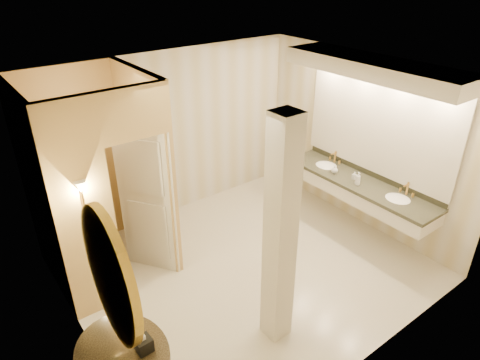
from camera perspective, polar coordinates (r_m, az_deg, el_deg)
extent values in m
plane|color=beige|center=(6.18, 0.98, -11.52)|extent=(4.50, 4.50, 0.00)
plane|color=silver|center=(4.93, 1.24, 13.50)|extent=(4.50, 4.50, 0.00)
cube|color=beige|center=(6.96, -9.20, 5.80)|extent=(4.50, 0.02, 2.70)
cube|color=beige|center=(4.30, 18.10, -10.54)|extent=(4.50, 0.02, 2.70)
cube|color=beige|center=(4.60, -21.78, -8.49)|extent=(0.02, 4.00, 2.70)
cube|color=beige|center=(6.92, 15.95, 4.93)|extent=(0.02, 4.00, 2.70)
cube|color=tan|center=(6.02, -12.37, 1.88)|extent=(0.10, 1.50, 2.70)
cube|color=tan|center=(5.07, -20.03, -4.53)|extent=(0.65, 0.10, 2.70)
cube|color=tan|center=(4.84, -13.96, 8.70)|extent=(0.80, 0.10, 0.60)
cube|color=beige|center=(5.74, -12.26, -2.90)|extent=(0.50, 0.68, 2.10)
cylinder|color=gold|center=(4.91, -20.14, -2.92)|extent=(0.03, 0.03, 0.30)
cone|color=beige|center=(4.82, -20.52, -0.87)|extent=(0.14, 0.14, 0.14)
cube|color=beige|center=(6.82, 15.48, -1.16)|extent=(0.60, 2.50, 0.24)
cube|color=black|center=(6.76, 15.60, -0.27)|extent=(0.64, 2.54, 0.05)
cube|color=black|center=(6.94, 17.12, 0.90)|extent=(0.03, 2.50, 0.10)
ellipsoid|color=white|center=(6.45, 20.23, -2.68)|extent=(0.40, 0.44, 0.15)
cylinder|color=gold|center=(6.55, 21.40, -1.14)|extent=(0.03, 0.03, 0.22)
ellipsoid|color=white|center=(7.14, 11.39, 1.62)|extent=(0.40, 0.44, 0.15)
cylinder|color=gold|center=(7.23, 12.56, 2.96)|extent=(0.03, 0.03, 0.22)
cube|color=white|center=(6.63, 18.02, 6.90)|extent=(0.03, 2.50, 1.40)
cube|color=beige|center=(6.17, 17.70, 14.12)|extent=(0.75, 2.70, 0.22)
cylinder|color=black|center=(4.14, -15.42, -21.45)|extent=(0.98, 0.98, 0.05)
cylinder|color=gold|center=(3.56, -16.86, -12.28)|extent=(0.07, 0.98, 0.98)
cylinder|color=white|center=(3.57, -16.26, -12.07)|extent=(0.02, 0.78, 0.78)
cube|color=beige|center=(4.46, 5.38, -7.49)|extent=(0.26, 0.26, 2.70)
cube|color=black|center=(4.04, -12.71, -20.61)|extent=(0.14, 0.14, 0.13)
imported|color=white|center=(6.35, -19.67, -8.36)|extent=(0.49, 0.73, 0.69)
imported|color=beige|center=(6.75, 14.99, 0.59)|extent=(0.06, 0.06, 0.12)
imported|color=silver|center=(6.87, 12.51, 1.42)|extent=(0.13, 0.13, 0.13)
imported|color=#C6B28C|center=(6.58, 15.46, 0.19)|extent=(0.10, 0.10, 0.20)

